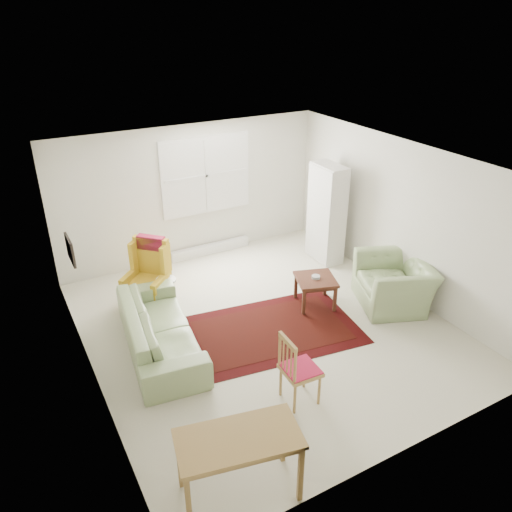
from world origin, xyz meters
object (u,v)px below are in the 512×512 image
wingback_chair (145,274)px  desk_chair (301,368)px  sofa (159,321)px  coffee_table (315,291)px  cabinet (327,213)px  stool (167,291)px  armchair (395,279)px  desk (239,466)px

wingback_chair → desk_chair: 3.18m
sofa → coffee_table: 2.55m
cabinet → stool: bearing=-178.0°
armchair → coffee_table: bearing=-95.4°
stool → desk: size_ratio=0.37×
coffee_table → desk_chair: bearing=-129.7°
cabinet → armchair: bearing=-89.2°
sofa → wingback_chair: (0.21, 1.24, 0.08)m
wingback_chair → desk_chair: size_ratio=1.12×
wingback_chair → cabinet: bearing=44.3°
sofa → desk_chair: (1.13, -1.80, 0.03)m
wingback_chair → stool: 0.44m
armchair → coffee_table: 1.27m
coffee_table → cabinet: (1.11, 1.27, 0.67)m
sofa → desk: bearing=-174.8°
armchair → cabinet: size_ratio=0.64×
armchair → desk: (-3.75, -1.93, -0.09)m
wingback_chair → desk: bearing=-49.2°
armchair → stool: 3.63m
desk → sofa: bearing=87.7°
stool → cabinet: bearing=1.1°
armchair → desk_chair: bearing=-44.0°
wingback_chair → coffee_table: size_ratio=1.79×
coffee_table → desk: bearing=-136.6°
armchair → desk_chair: desk_chair is taller
wingback_chair → desk: wingback_chair is taller
coffee_table → desk_chair: (-1.41, -1.70, 0.23)m
wingback_chair → stool: wingback_chair is taller
wingback_chair → stool: (0.28, -0.14, -0.32)m
sofa → desk: sofa is taller
cabinet → coffee_table: bearing=-130.3°
wingback_chair → coffee_table: wingback_chair is taller
sofa → desk_chair: 2.13m
desk → desk_chair: size_ratio=1.23×
sofa → stool: size_ratio=5.17×
wingback_chair → coffee_table: (2.32, -1.34, -0.29)m
sofa → desk_chair: size_ratio=2.34×
armchair → desk_chair: 2.75m
sofa → wingback_chair: size_ratio=2.09×
sofa → wingback_chair: wingback_chair is taller
stool → cabinet: cabinet is taller
cabinet → desk_chair: (-2.52, -2.97, -0.44)m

